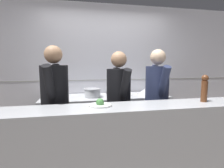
{
  "coord_description": "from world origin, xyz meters",
  "views": [
    {
      "loc": [
        -0.55,
        -1.95,
        1.48
      ],
      "look_at": [
        -0.02,
        0.74,
        1.15
      ],
      "focal_mm": 28.0,
      "sensor_mm": 36.0,
      "label": 1
    }
  ],
  "objects": [
    {
      "name": "stock_pot",
      "position": [
        -0.93,
        1.08,
        0.98
      ],
      "size": [
        0.25,
        0.25,
        0.16
      ],
      "color": "beige",
      "rests_on": "oven_range"
    },
    {
      "name": "chefs_knife",
      "position": [
        0.19,
        0.9,
        0.9
      ],
      "size": [
        0.35,
        0.22,
        0.02
      ],
      "color": "#B7BABF",
      "rests_on": "prep_counter"
    },
    {
      "name": "prep_counter",
      "position": [
        0.54,
        1.08,
        0.45
      ],
      "size": [
        1.03,
        0.65,
        0.9
      ],
      "color": "#B7BABF",
      "rests_on": "ground_plane"
    },
    {
      "name": "pepper_mill",
      "position": [
        0.93,
        -0.15,
        1.19
      ],
      "size": [
        0.08,
        0.08,
        0.32
      ],
      "color": "brown",
      "rests_on": "pass_counter"
    },
    {
      "name": "plated_dish_main",
      "position": [
        -0.32,
        -0.11,
        1.04
      ],
      "size": [
        0.25,
        0.25,
        0.09
      ],
      "color": "white",
      "rests_on": "pass_counter"
    },
    {
      "name": "sauce_pot",
      "position": [
        -0.3,
        1.02,
        0.98
      ],
      "size": [
        0.29,
        0.29,
        0.15
      ],
      "color": "#B7BABF",
      "rests_on": "oven_range"
    },
    {
      "name": "chef_line",
      "position": [
        0.6,
        0.42,
        0.93
      ],
      "size": [
        0.36,
        0.73,
        1.68
      ],
      "rotation": [
        0.0,
        0.0,
        -0.05
      ],
      "color": "black",
      "rests_on": "ground_plane"
    },
    {
      "name": "chef_head_cook",
      "position": [
        -0.84,
        0.35,
        0.94
      ],
      "size": [
        0.38,
        0.74,
        1.7
      ],
      "rotation": [
        0.0,
        0.0,
        -0.12
      ],
      "color": "black",
      "rests_on": "ground_plane"
    },
    {
      "name": "oven_range",
      "position": [
        -0.59,
        1.08,
        0.45
      ],
      "size": [
        1.16,
        0.71,
        0.9
      ],
      "color": "#232326",
      "rests_on": "ground_plane"
    },
    {
      "name": "mixing_bowl_steel",
      "position": [
        0.69,
        1.11,
        0.95
      ],
      "size": [
        0.3,
        0.3,
        0.11
      ],
      "color": "#B7BABF",
      "rests_on": "prep_counter"
    },
    {
      "name": "pass_counter",
      "position": [
        -0.05,
        -0.17,
        0.5
      ],
      "size": [
        3.02,
        0.45,
        1.02
      ],
      "color": "#B7BABF",
      "rests_on": "ground_plane"
    },
    {
      "name": "wall_back_tiled",
      "position": [
        0.0,
        1.48,
        1.3
      ],
      "size": [
        8.0,
        0.06,
        2.6
      ],
      "color": "silver",
      "rests_on": "ground_plane"
    },
    {
      "name": "chef_sous",
      "position": [
        0.01,
        0.38,
        0.91
      ],
      "size": [
        0.38,
        0.72,
        1.64
      ],
      "rotation": [
        0.0,
        0.0,
        0.14
      ],
      "color": "black",
      "rests_on": "ground_plane"
    }
  ]
}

